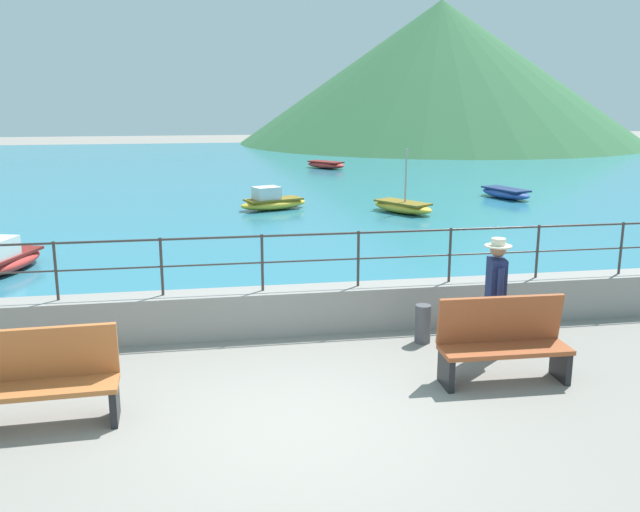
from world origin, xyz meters
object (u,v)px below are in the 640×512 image
Objects in this scene: boat_3 at (403,206)px; boat_4 at (326,165)px; bench_far at (503,340)px; boat_1 at (272,201)px; boat_0 at (3,259)px; bollard at (423,324)px; boat_2 at (506,193)px; bench_main at (41,378)px; person_walking at (496,292)px.

boat_3 reaches higher than boat_4.
bench_far is 14.19m from boat_1.
boat_0 is 9.58m from boat_1.
bench_far is at bearing -69.71° from bollard.
bollard is at bearing -36.26° from boat_0.
boat_0 is at bearing -118.13° from boat_4.
boat_2 is 1.01× the size of boat_3.
bench_main is 1.00× the size of bench_far.
boat_4 is (2.48, 26.59, -0.30)m from bench_far.
person_walking is 12.19m from boat_3.
boat_0 and boat_1 have the same top height.
bench_far is at bearing -114.83° from boat_2.
bench_main reaches higher than boat_4.
boat_0 is 1.00× the size of boat_1.
person_walking is 0.72× the size of boat_3.
bench_far is 13.01m from boat_3.
boat_3 is at bearing 79.53° from person_walking.
bollard is (-0.81, 0.74, -0.68)m from person_walking.
bench_main is 5.71m from bench_far.
bench_far reaches higher than boat_2.
bench_main is 14.94m from boat_1.
boat_1 is 8.67m from boat_2.
boat_1 is (-0.99, 12.55, 0.03)m from bollard.
boat_0 reaches higher than boat_4.
person_walking is 0.75× the size of boat_4.
bench_far is (5.70, 0.26, 0.00)m from bench_main.
bollard is at bearing -119.13° from boat_2.
boat_3 reaches higher than boat_0.
boat_3 is (8.15, 13.04, -0.30)m from bench_main.
boat_1 is 1.05× the size of boat_4.
boat_4 is (8.19, 26.85, -0.30)m from bench_main.
bench_far is at bearing -95.34° from boat_4.
boat_1 is at bearing 94.52° from bollard.
bench_far is 0.70× the size of boat_0.
boat_3 reaches higher than bollard.
bench_far is at bearing 2.61° from bench_main.
bench_far is at bearing -83.66° from boat_1.
boat_2 is at bearing 28.65° from boat_0.
boat_0 is (-7.42, 5.44, 0.03)m from bollard.
boat_1 reaches higher than boat_2.
boat_3 is (3.02, 11.23, -0.03)m from bollard.
bench_main is 28.07m from boat_4.
bench_main is 5.44m from bollard.
boat_4 is (0.04, 13.81, -0.01)m from boat_3.
person_walking reaches higher than boat_1.
boat_0 is at bearing -132.12° from boat_1.
bollard is 11.62m from boat_3.
boat_1 is (-1.57, 14.10, -0.23)m from bench_far.
bench_main is at bearing -160.54° from bollard.
bench_far is 0.70× the size of boat_3.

